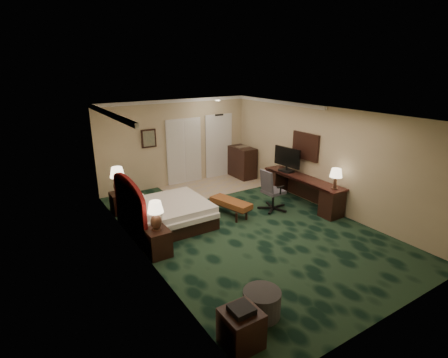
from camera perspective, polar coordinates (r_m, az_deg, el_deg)
floor at (r=8.49m, az=3.41°, el=-7.72°), size 5.00×7.50×0.00m
ceiling at (r=7.70m, az=3.79°, el=10.65°), size 5.00×7.50×0.00m
wall_back at (r=11.14m, az=-7.83°, el=5.85°), size 5.00×0.00×2.70m
wall_front at (r=5.63m, az=26.81°, el=-8.72°), size 5.00×0.00×2.70m
wall_left at (r=6.90m, az=-13.52°, el=-2.32°), size 0.00×7.50×2.70m
wall_right at (r=9.62m, az=15.77°, el=3.35°), size 0.00×7.50×2.70m
crown_molding at (r=7.70m, az=3.78°, el=10.29°), size 5.00×7.50×0.10m
tile_patch at (r=11.18m, az=-1.51°, el=-1.09°), size 3.20×1.70×0.01m
headboard at (r=8.04m, az=-15.16°, el=-4.43°), size 0.12×2.00×1.40m
entry_door at (r=11.89m, az=-0.90°, el=5.33°), size 1.02×0.06×2.18m
closet_doors at (r=11.27m, az=-6.52°, el=4.49°), size 1.20×0.06×2.10m
wall_art at (r=10.72m, az=-12.19°, el=6.49°), size 0.45×0.06×0.55m
wall_mirror at (r=9.94m, az=13.17°, el=5.22°), size 0.05×0.95×0.75m
bed at (r=8.52m, az=-8.94°, el=-5.68°), size 1.81×1.68×0.57m
nightstand_near at (r=7.31m, az=-10.76°, el=-10.13°), size 0.45×0.51×0.56m
nightstand_far at (r=9.54m, az=-16.63°, el=-3.72°), size 0.43×0.49×0.53m
lamp_near at (r=7.07m, az=-11.07°, el=-5.89°), size 0.40×0.40×0.60m
lamp_far at (r=9.33m, az=-16.94°, el=-0.21°), size 0.45×0.45×0.70m
bed_bench at (r=9.04m, az=1.12°, el=-4.64°), size 0.68×1.22×0.39m
ottoman at (r=5.74m, az=6.17°, el=-19.50°), size 0.67×0.67×0.42m
side_table at (r=5.21m, az=2.82°, el=-23.18°), size 0.51×0.51×0.55m
desk at (r=9.92m, az=12.61°, el=-1.83°), size 0.57×2.63×0.76m
tv at (r=10.15m, az=10.25°, el=3.13°), size 0.17×0.91×0.71m
desk_lamp at (r=9.02m, az=17.75°, el=0.04°), size 0.39×0.39×0.54m
desk_chair at (r=9.30m, az=8.09°, el=-1.73°), size 0.67×0.63×1.13m
minibar at (r=11.93m, az=2.99°, el=2.75°), size 0.55×0.99×1.05m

